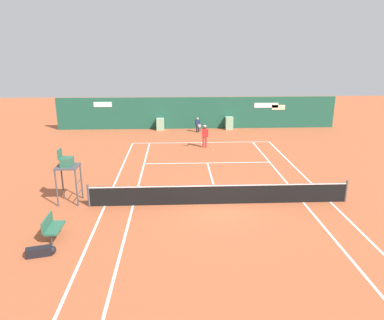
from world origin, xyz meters
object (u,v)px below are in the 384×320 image
(umpire_chair, at_px, (67,166))
(player_on_baseline, at_px, (205,134))
(player_bench, at_px, (52,226))
(tennis_ball_near_service_line, at_px, (213,150))
(equipment_bag, at_px, (42,251))
(ball_kid_left_post, at_px, (198,124))

(umpire_chair, distance_m, player_on_baseline, 12.01)
(player_bench, xyz_separation_m, tennis_ball_near_service_line, (7.41, 12.30, -0.47))
(umpire_chair, height_order, player_on_baseline, umpire_chair)
(equipment_bag, distance_m, ball_kid_left_post, 20.62)
(ball_kid_left_post, relative_size, tennis_ball_near_service_line, 18.80)
(umpire_chair, xyz_separation_m, equipment_bag, (0.27, -4.67, -1.62))
(equipment_bag, relative_size, tennis_ball_near_service_line, 14.94)
(ball_kid_left_post, bearing_deg, umpire_chair, 66.60)
(tennis_ball_near_service_line, bearing_deg, equipment_bag, -118.71)
(player_on_baseline, xyz_separation_m, ball_kid_left_post, (-0.19, 5.19, -0.26))
(umpire_chair, distance_m, equipment_bag, 4.95)
(umpire_chair, distance_m, tennis_ball_near_service_line, 11.86)
(player_bench, xyz_separation_m, equipment_bag, (-0.00, -1.23, -0.35))
(equipment_bag, distance_m, tennis_ball_near_service_line, 15.43)
(umpire_chair, height_order, tennis_ball_near_service_line, umpire_chair)
(umpire_chair, relative_size, equipment_bag, 2.56)
(player_on_baseline, distance_m, ball_kid_left_post, 5.20)
(umpire_chair, relative_size, player_bench, 2.27)
(player_on_baseline, bearing_deg, umpire_chair, 71.73)
(player_on_baseline, bearing_deg, ball_kid_left_post, -69.83)
(equipment_bag, height_order, player_on_baseline, player_on_baseline)
(tennis_ball_near_service_line, bearing_deg, ball_kid_left_post, 97.33)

